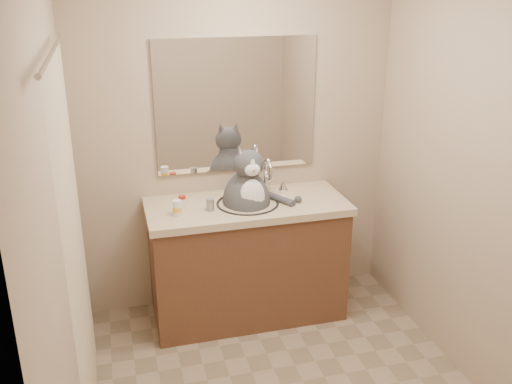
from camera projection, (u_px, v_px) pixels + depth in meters
room at (294, 207)px, 2.80m from camera, size 2.22×2.52×2.42m
vanity at (247, 257)px, 3.94m from camera, size 1.34×0.59×1.12m
mirror at (237, 106)px, 3.83m from camera, size 1.10×0.02×0.90m
shower_curtain at (77, 254)px, 2.70m from camera, size 0.02×1.30×1.93m
cat at (248, 197)px, 3.78m from camera, size 0.47×0.37×0.63m
pill_bottle_redcap at (182, 202)px, 3.70m from camera, size 0.05×0.05×0.08m
pill_bottle_orange at (177, 208)px, 3.59m from camera, size 0.07×0.07×0.10m
grey_canister at (210, 205)px, 3.66m from camera, size 0.06×0.06×0.08m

